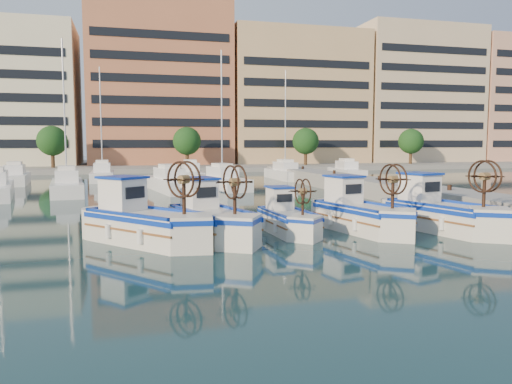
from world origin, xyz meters
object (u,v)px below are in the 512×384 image
fishing_boat_c (287,217)px  fishing_boat_a (143,220)px  fishing_boat_e (439,211)px  fishing_boat_b (211,218)px  fishing_boat_d (359,212)px

fishing_boat_c → fishing_boat_a: bearing=-176.4°
fishing_boat_a → fishing_boat_e: fishing_boat_a is taller
fishing_boat_c → fishing_boat_e: size_ratio=0.76×
fishing_boat_b → fishing_boat_e: 9.98m
fishing_boat_c → fishing_boat_e: 6.71m
fishing_boat_a → fishing_boat_c: fishing_boat_a is taller
fishing_boat_a → fishing_boat_d: size_ratio=1.03×
fishing_boat_c → fishing_boat_d: (3.18, -0.34, 0.16)m
fishing_boat_d → fishing_boat_e: 3.52m
fishing_boat_b → fishing_boat_e: bearing=-19.8°
fishing_boat_c → fishing_boat_b: bearing=-176.3°
fishing_boat_b → fishing_boat_d: 6.53m
fishing_boat_b → fishing_boat_e: fishing_boat_e is taller
fishing_boat_c → fishing_boat_e: fishing_boat_e is taller
fishing_boat_b → fishing_boat_d: size_ratio=1.01×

